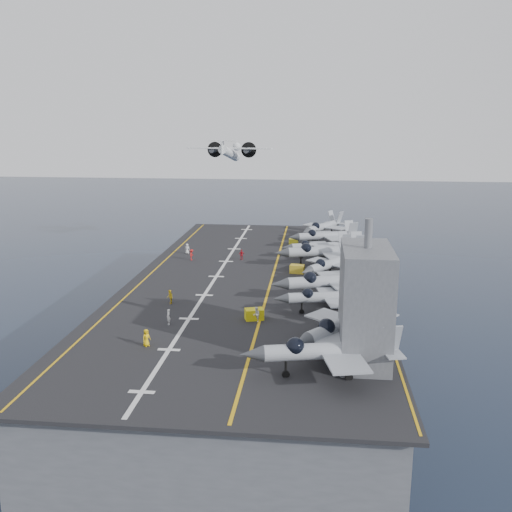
# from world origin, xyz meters

# --- Properties ---
(ground) EXTENTS (500.00, 500.00, 0.00)m
(ground) POSITION_xyz_m (0.00, 0.00, 0.00)
(ground) COLOR #142135
(ground) RESTS_ON ground
(hull) EXTENTS (36.00, 90.00, 10.00)m
(hull) POSITION_xyz_m (0.00, 0.00, 5.00)
(hull) COLOR #56595E
(hull) RESTS_ON ground
(flight_deck) EXTENTS (38.00, 92.00, 0.40)m
(flight_deck) POSITION_xyz_m (0.00, 0.00, 10.20)
(flight_deck) COLOR black
(flight_deck) RESTS_ON hull
(foul_line) EXTENTS (0.35, 90.00, 0.02)m
(foul_line) POSITION_xyz_m (3.00, 0.00, 10.42)
(foul_line) COLOR gold
(foul_line) RESTS_ON flight_deck
(landing_centerline) EXTENTS (0.50, 90.00, 0.02)m
(landing_centerline) POSITION_xyz_m (-6.00, 0.00, 10.42)
(landing_centerline) COLOR silver
(landing_centerline) RESTS_ON flight_deck
(deck_edge_port) EXTENTS (0.25, 90.00, 0.02)m
(deck_edge_port) POSITION_xyz_m (-17.00, 0.00, 10.42)
(deck_edge_port) COLOR gold
(deck_edge_port) RESTS_ON flight_deck
(deck_edge_stbd) EXTENTS (0.25, 90.00, 0.02)m
(deck_edge_stbd) POSITION_xyz_m (18.50, 0.00, 10.42)
(deck_edge_stbd) COLOR gold
(deck_edge_stbd) RESTS_ON flight_deck
(island_superstructure) EXTENTS (5.00, 10.00, 15.00)m
(island_superstructure) POSITION_xyz_m (15.00, -30.00, 17.90)
(island_superstructure) COLOR #56595E
(island_superstructure) RESTS_ON flight_deck
(fighter_jet_0) EXTENTS (17.64, 13.67, 5.46)m
(fighter_jet_0) POSITION_xyz_m (11.41, -34.42, 13.13)
(fighter_jet_0) COLOR #8E969F
(fighter_jet_0) RESTS_ON flight_deck
(fighter_jet_1) EXTENTS (17.93, 18.76, 5.44)m
(fighter_jet_1) POSITION_xyz_m (13.28, -26.68, 13.12)
(fighter_jet_1) COLOR gray
(fighter_jet_1) RESTS_ON flight_deck
(fighter_jet_2) EXTENTS (14.65, 11.36, 4.53)m
(fighter_jet_2) POSITION_xyz_m (11.70, -15.57, 12.67)
(fighter_jet_2) COLOR gray
(fighter_jet_2) RESTS_ON flight_deck
(fighter_jet_3) EXTENTS (18.64, 15.12, 5.61)m
(fighter_jet_3) POSITION_xyz_m (12.52, -9.82, 13.21)
(fighter_jet_3) COLOR gray
(fighter_jet_3) RESTS_ON flight_deck
(fighter_jet_4) EXTENTS (15.21, 16.23, 4.69)m
(fighter_jet_4) POSITION_xyz_m (12.33, 1.85, 12.75)
(fighter_jet_4) COLOR gray
(fighter_jet_4) RESTS_ON flight_deck
(fighter_jet_5) EXTENTS (18.32, 14.64, 5.56)m
(fighter_jet_5) POSITION_xyz_m (11.61, 8.73, 13.18)
(fighter_jet_5) COLOR #919A9F
(fighter_jet_5) RESTS_ON flight_deck
(fighter_jet_6) EXTENTS (14.80, 11.99, 4.46)m
(fighter_jet_6) POSITION_xyz_m (10.61, 14.88, 12.63)
(fighter_jet_6) COLOR #8D949B
(fighter_jet_6) RESTS_ON flight_deck
(fighter_jet_7) EXTENTS (16.41, 13.59, 4.88)m
(fighter_jet_7) POSITION_xyz_m (11.95, 23.85, 12.84)
(fighter_jet_7) COLOR gray
(fighter_jet_7) RESTS_ON flight_deck
(fighter_jet_8) EXTENTS (15.59, 17.23, 4.98)m
(fighter_jet_8) POSITION_xyz_m (11.34, 33.22, 12.89)
(fighter_jet_8) COLOR #969EA5
(fighter_jet_8) RESTS_ON flight_deck
(tow_cart_a) EXTENTS (2.62, 2.09, 1.37)m
(tow_cart_a) POSITION_xyz_m (2.26, -19.26, 11.09)
(tow_cart_a) COLOR #CDBE0E
(tow_cart_a) RESTS_ON flight_deck
(tow_cart_b) EXTENTS (2.47, 1.79, 1.37)m
(tow_cart_b) POSITION_xyz_m (6.84, 3.60, 11.08)
(tow_cart_b) COLOR gold
(tow_cart_b) RESTS_ON flight_deck
(tow_cart_c) EXTENTS (1.88, 1.24, 1.12)m
(tow_cart_c) POSITION_xyz_m (5.33, 25.57, 10.96)
(tow_cart_c) COLOR yellow
(tow_cart_c) RESTS_ON flight_deck
(crew_0) EXTENTS (1.35, 1.42, 1.98)m
(crew_0) POSITION_xyz_m (-8.75, -29.19, 11.39)
(crew_0) COLOR #E0B50C
(crew_0) RESTS_ON flight_deck
(crew_1) EXTENTS (1.24, 1.41, 1.97)m
(crew_1) POSITION_xyz_m (-8.04, -22.25, 11.38)
(crew_1) COLOR silver
(crew_1) RESTS_ON flight_deck
(crew_2) EXTENTS (1.05, 1.32, 1.94)m
(crew_2) POSITION_xyz_m (-9.93, -14.24, 11.37)
(crew_2) COLOR yellow
(crew_2) RESTS_ON flight_deck
(crew_3) EXTENTS (0.93, 1.28, 2.00)m
(crew_3) POSITION_xyz_m (-12.29, 10.37, 11.40)
(crew_3) COLOR #B21919
(crew_3) RESTS_ON flight_deck
(crew_4) EXTENTS (1.26, 0.98, 1.86)m
(crew_4) POSITION_xyz_m (-3.41, 11.54, 11.33)
(crew_4) COLOR #B4131F
(crew_4) RESTS_ON flight_deck
(crew_5) EXTENTS (1.17, 0.80, 1.93)m
(crew_5) POSITION_xyz_m (-14.19, 15.19, 11.36)
(crew_5) COLOR silver
(crew_5) RESTS_ON flight_deck
(crew_7) EXTENTS (1.28, 1.37, 1.90)m
(crew_7) POSITION_xyz_m (2.63, -20.09, 11.35)
(crew_7) COLOR white
(crew_7) RESTS_ON flight_deck
(transport_plane) EXTENTS (23.65, 17.28, 5.27)m
(transport_plane) POSITION_xyz_m (-12.88, 60.20, 26.38)
(transport_plane) COLOR silver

